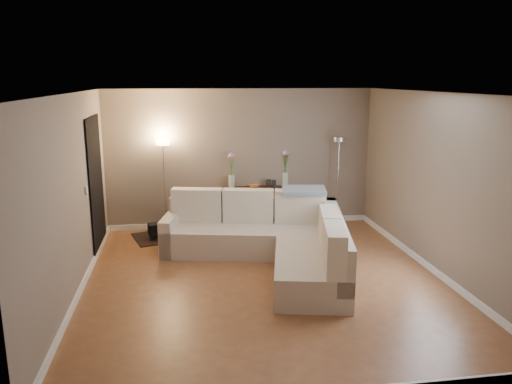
{
  "coord_description": "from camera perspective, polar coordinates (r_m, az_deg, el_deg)",
  "views": [
    {
      "loc": [
        -1.11,
        -6.49,
        2.79
      ],
      "look_at": [
        0.0,
        0.8,
        1.1
      ],
      "focal_mm": 35.0,
      "sensor_mm": 36.0,
      "label": 1
    }
  ],
  "objects": [
    {
      "name": "floor",
      "position": [
        7.15,
        0.98,
        -10.1
      ],
      "size": [
        5.0,
        5.5,
        0.01
      ],
      "primitive_type": "cube",
      "color": "brown",
      "rests_on": "ground"
    },
    {
      "name": "leaning_mirror",
      "position": [
        9.57,
        0.05,
        3.0
      ],
      "size": [
        0.89,
        0.15,
        0.7
      ],
      "color": "black",
      "rests_on": "console_table"
    },
    {
      "name": "flower_vase_left",
      "position": [
        9.3,
        -2.82,
        2.21
      ],
      "size": [
        0.15,
        0.13,
        0.66
      ],
      "color": "silver",
      "rests_on": "console_table"
    },
    {
      "name": "wall_left",
      "position": [
        6.8,
        -20.31,
        -0.56
      ],
      "size": [
        0.02,
        5.5,
        2.6
      ],
      "primitive_type": "cube",
      "color": "gray",
      "rests_on": "ground"
    },
    {
      "name": "floor_lamp_lit",
      "position": [
        9.2,
        -10.47,
        2.71
      ],
      "size": [
        0.3,
        0.3,
        1.69
      ],
      "color": "silver",
      "rests_on": "floor"
    },
    {
      "name": "baseboard_right",
      "position": [
        7.91,
        19.22,
        -8.12
      ],
      "size": [
        0.03,
        5.5,
        0.1
      ],
      "primitive_type": "cube",
      "color": "white",
      "rests_on": "ground"
    },
    {
      "name": "wall_back",
      "position": [
        9.43,
        -1.8,
        3.82
      ],
      "size": [
        5.0,
        0.02,
        2.6
      ],
      "primitive_type": "cube",
      "color": "gray",
      "rests_on": "ground"
    },
    {
      "name": "charcoal_rug",
      "position": [
        9.16,
        -10.22,
        -4.99
      ],
      "size": [
        1.29,
        1.1,
        0.01
      ],
      "primitive_type": "cube",
      "rotation": [
        0.0,
        0.0,
        0.28
      ],
      "color": "black",
      "rests_on": "floor"
    },
    {
      "name": "baseboard_back",
      "position": [
        9.68,
        -1.73,
        -3.52
      ],
      "size": [
        5.0,
        0.03,
        0.1
      ],
      "primitive_type": "cube",
      "color": "white",
      "rests_on": "ground"
    },
    {
      "name": "sectional_sofa",
      "position": [
        7.74,
        1.86,
        -5.33
      ],
      "size": [
        2.95,
        3.22,
        0.99
      ],
      "color": "#C4B39E",
      "rests_on": "floor"
    },
    {
      "name": "baseboard_left",
      "position": [
        7.18,
        -19.33,
        -10.31
      ],
      "size": [
        0.03,
        5.5,
        0.1
      ],
      "primitive_type": "cube",
      "color": "white",
      "rests_on": "ground"
    },
    {
      "name": "wall_right",
      "position": [
        7.58,
        20.09,
        0.77
      ],
      "size": [
        0.02,
        5.5,
        2.6
      ],
      "primitive_type": "cube",
      "color": "gray",
      "rests_on": "ground"
    },
    {
      "name": "wall_front",
      "position": [
        4.16,
        7.47,
        -8.19
      ],
      "size": [
        5.0,
        0.02,
        2.6
      ],
      "primitive_type": "cube",
      "color": "gray",
      "rests_on": "ground"
    },
    {
      "name": "table_decor",
      "position": [
        9.44,
        0.37,
        0.86
      ],
      "size": [
        0.54,
        0.14,
        0.13
      ],
      "color": "orange",
      "rests_on": "console_table"
    },
    {
      "name": "switch_plate",
      "position": [
        7.63,
        -18.8,
        0.19
      ],
      "size": [
        0.02,
        0.08,
        0.12
      ],
      "primitive_type": "cube",
      "color": "white",
      "rests_on": "ground"
    },
    {
      "name": "doorway",
      "position": [
        8.47,
        -17.79,
        0.78
      ],
      "size": [
        0.02,
        1.2,
        2.2
      ],
      "primitive_type": "cube",
      "color": "black",
      "rests_on": "ground"
    },
    {
      "name": "floor_lamp_unlit",
      "position": [
        9.54,
        9.4,
        3.22
      ],
      "size": [
        0.27,
        0.27,
        1.72
      ],
      "color": "silver",
      "rests_on": "floor"
    },
    {
      "name": "ceiling",
      "position": [
        6.58,
        1.07,
        11.3
      ],
      "size": [
        5.0,
        5.5,
        0.01
      ],
      "primitive_type": "cube",
      "color": "white",
      "rests_on": "ground"
    },
    {
      "name": "console_table",
      "position": [
        9.54,
        -0.14,
        -1.37
      ],
      "size": [
        1.29,
        0.5,
        0.77
      ],
      "color": "black",
      "rests_on": "floor"
    },
    {
      "name": "flower_vase_right",
      "position": [
        9.59,
        3.37,
        2.54
      ],
      "size": [
        0.15,
        0.13,
        0.66
      ],
      "color": "silver",
      "rests_on": "console_table"
    },
    {
      "name": "black_bag",
      "position": [
        8.99,
        -11.17,
        -4.16
      ],
      "size": [
        0.36,
        0.3,
        0.2
      ],
      "primitive_type": "cube",
      "rotation": [
        0.0,
        0.0,
        0.28
      ],
      "color": "black",
      "rests_on": "charcoal_rug"
    },
    {
      "name": "throw_blanket",
      "position": [
        8.26,
        5.51,
        0.23
      ],
      "size": [
        0.77,
        0.52,
        0.09
      ],
      "primitive_type": "cube",
      "rotation": [
        0.1,
        0.0,
        -0.16
      ],
      "color": "gray",
      "rests_on": "sectional_sofa"
    }
  ]
}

